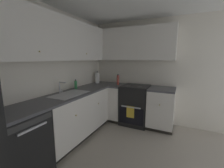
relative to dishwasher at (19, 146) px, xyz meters
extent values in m
cube|color=silver|center=(0.67, 0.33, 0.78)|extent=(3.77, 0.05, 2.43)
cube|color=silver|center=(2.53, -1.45, 0.78)|extent=(0.05, 3.60, 2.43)
cube|color=black|center=(0.00, 0.00, 0.00)|extent=(0.60, 0.60, 0.87)
cube|color=#333333|center=(0.00, -0.30, 0.38)|extent=(0.55, 0.01, 0.07)
cube|color=silver|center=(0.00, -0.32, 0.31)|extent=(0.36, 0.02, 0.02)
cube|color=silver|center=(1.11, 0.00, 0.04)|extent=(1.60, 0.60, 0.78)
cube|color=black|center=(1.11, 0.03, -0.39)|extent=(1.60, 0.54, 0.09)
sphere|color=tan|center=(0.75, -0.31, 0.19)|extent=(0.02, 0.02, 0.02)
sphere|color=tan|center=(1.46, -0.31, 0.19)|extent=(0.02, 0.02, 0.02)
cube|color=#4C4C51|center=(1.10, 0.00, 0.45)|extent=(2.81, 0.60, 0.03)
cube|color=silver|center=(2.21, -0.42, 0.04)|extent=(0.60, 0.25, 0.78)
cube|color=black|center=(2.24, -0.42, -0.39)|extent=(0.54, 0.25, 0.09)
cube|color=silver|center=(2.21, -1.46, 0.04)|extent=(0.60, 0.54, 0.78)
cube|color=black|center=(2.24, -1.46, -0.39)|extent=(0.54, 0.54, 0.09)
sphere|color=tan|center=(1.90, -1.46, 0.19)|extent=(0.02, 0.02, 0.02)
cube|color=#4C4C51|center=(2.21, -0.42, 0.45)|extent=(0.60, 0.25, 0.03)
cube|color=#4C4C51|center=(2.21, -1.46, 0.45)|extent=(0.60, 0.54, 0.03)
cube|color=black|center=(2.23, -0.87, 0.02)|extent=(0.64, 0.62, 0.91)
cube|color=black|center=(1.90, -0.87, -0.15)|extent=(0.02, 0.55, 0.38)
cube|color=silver|center=(1.88, -0.87, 0.06)|extent=(0.02, 0.43, 0.02)
cube|color=black|center=(2.23, -0.87, 0.48)|extent=(0.59, 0.60, 0.01)
cube|color=black|center=(2.53, -0.87, 0.54)|extent=(0.03, 0.60, 0.15)
cylinder|color=#4C4C4C|center=(2.09, -1.01, 0.49)|extent=(0.11, 0.11, 0.01)
cylinder|color=#4C4C4C|center=(2.09, -0.73, 0.49)|extent=(0.11, 0.11, 0.01)
cylinder|color=#4C4C4C|center=(2.37, -1.01, 0.49)|extent=(0.11, 0.11, 0.01)
cylinder|color=#4C4C4C|center=(2.37, -0.73, 0.49)|extent=(0.11, 0.11, 0.01)
cube|color=gold|center=(1.88, -0.86, -0.05)|extent=(0.02, 0.17, 0.26)
cube|color=silver|center=(0.94, 0.14, 1.43)|extent=(2.49, 0.32, 0.74)
sphere|color=tan|center=(0.40, -0.03, 1.20)|extent=(0.02, 0.02, 0.02)
sphere|color=tan|center=(1.49, -0.03, 1.20)|extent=(0.02, 0.02, 0.02)
cube|color=silver|center=(2.35, -0.69, 1.43)|extent=(0.32, 1.98, 0.74)
cube|color=#B7B7BC|center=(0.94, -0.03, 0.47)|extent=(0.70, 0.40, 0.01)
cube|color=gray|center=(0.94, -0.03, 0.42)|extent=(0.64, 0.36, 0.09)
cube|color=#99999E|center=(0.94, -0.03, 0.44)|extent=(0.02, 0.35, 0.06)
cylinder|color=silver|center=(0.94, 0.20, 0.58)|extent=(0.02, 0.02, 0.22)
cylinder|color=silver|center=(0.94, 0.13, 0.68)|extent=(0.02, 0.15, 0.02)
cylinder|color=silver|center=(0.99, 0.20, 0.50)|extent=(0.02, 0.02, 0.06)
cylinder|color=#338C4C|center=(1.37, 0.18, 0.56)|extent=(0.06, 0.06, 0.17)
cylinder|color=#262626|center=(1.37, 0.18, 0.66)|extent=(0.03, 0.03, 0.03)
cylinder|color=white|center=(2.21, 0.16, 0.60)|extent=(0.11, 0.11, 0.27)
cylinder|color=#3F3F3F|center=(2.21, 0.16, 0.62)|extent=(0.02, 0.02, 0.33)
cylinder|color=#BF4C3F|center=(2.21, -0.42, 0.59)|extent=(0.06, 0.06, 0.23)
cylinder|color=black|center=(2.21, -0.42, 0.71)|extent=(0.03, 0.03, 0.02)
camera|label=1|loc=(-1.01, -1.80, 1.10)|focal=23.32mm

